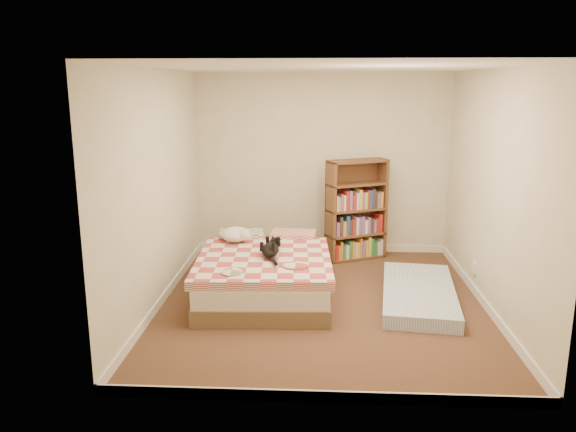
{
  "coord_description": "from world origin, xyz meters",
  "views": [
    {
      "loc": [
        -0.07,
        -5.79,
        2.33
      ],
      "look_at": [
        -0.39,
        0.3,
        0.9
      ],
      "focal_mm": 35.0,
      "sensor_mm": 36.0,
      "label": 1
    }
  ],
  "objects_px": {
    "bed": "(265,272)",
    "bookshelf": "(356,221)",
    "white_dog": "(236,234)",
    "black_cat": "(271,249)",
    "floor_mattress": "(419,294)"
  },
  "relations": [
    {
      "from": "bookshelf",
      "to": "bed",
      "type": "bearing_deg",
      "value": -153.76
    },
    {
      "from": "bed",
      "to": "bookshelf",
      "type": "relative_size",
      "value": 1.5
    },
    {
      "from": "black_cat",
      "to": "white_dog",
      "type": "distance_m",
      "value": 0.7
    },
    {
      "from": "bed",
      "to": "bookshelf",
      "type": "bearing_deg",
      "value": 48.43
    },
    {
      "from": "bed",
      "to": "floor_mattress",
      "type": "relative_size",
      "value": 1.2
    },
    {
      "from": "bed",
      "to": "floor_mattress",
      "type": "height_order",
      "value": "bed"
    },
    {
      "from": "bookshelf",
      "to": "black_cat",
      "type": "distance_m",
      "value": 1.81
    },
    {
      "from": "black_cat",
      "to": "white_dog",
      "type": "xyz_separation_m",
      "value": [
        -0.47,
        0.52,
        0.02
      ]
    },
    {
      "from": "white_dog",
      "to": "floor_mattress",
      "type": "bearing_deg",
      "value": -26.64
    },
    {
      "from": "white_dog",
      "to": "bed",
      "type": "bearing_deg",
      "value": -58.09
    },
    {
      "from": "bed",
      "to": "white_dog",
      "type": "height_order",
      "value": "white_dog"
    },
    {
      "from": "floor_mattress",
      "to": "white_dog",
      "type": "height_order",
      "value": "white_dog"
    },
    {
      "from": "floor_mattress",
      "to": "black_cat",
      "type": "relative_size",
      "value": 2.42
    },
    {
      "from": "bookshelf",
      "to": "floor_mattress",
      "type": "distance_m",
      "value": 1.72
    },
    {
      "from": "floor_mattress",
      "to": "white_dog",
      "type": "distance_m",
      "value": 2.25
    }
  ]
}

